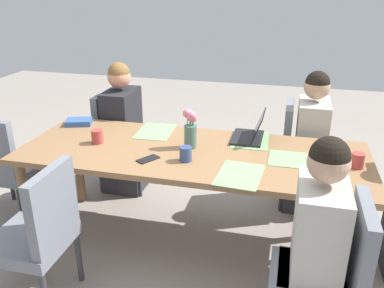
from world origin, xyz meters
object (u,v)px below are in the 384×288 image
object	(u,v)px
chair_head_right_right_far	(3,164)
coffee_mug_near_left	(358,161)
person_near_left_near	(123,136)
coffee_mug_near_right	(341,182)
chair_far_right_mid	(39,230)
coffee_mug_centre_right	(185,154)
flower_vase	(190,128)
dining_table	(192,160)
phone_black	(148,159)
coffee_mug_centre_left	(97,137)
chair_far_right_near	(330,273)
chair_near_left_far	(300,150)
laptop_near_left_far	(251,134)
person_near_left_far	(309,151)
book_red_cover	(79,122)
person_far_right_near	(315,258)
chair_near_left_near	(118,135)

from	to	relation	value
chair_head_right_right_far	coffee_mug_near_left	distance (m)	2.61
person_near_left_near	coffee_mug_near_right	size ratio (longest dim) A/B	13.10
chair_far_right_mid	coffee_mug_centre_right	bearing A→B (deg)	-139.64
flower_vase	coffee_mug_near_right	distance (m)	1.05
dining_table	phone_black	world-z (taller)	phone_black
chair_head_right_right_far	coffee_mug_centre_left	distance (m)	0.88
coffee_mug_centre_right	person_near_left_near	bearing A→B (deg)	-46.26
coffee_mug_near_left	chair_head_right_right_far	bearing A→B (deg)	0.89
chair_far_right_near	phone_black	size ratio (longest dim) A/B	6.00
coffee_mug_near_right	phone_black	xyz separation A→B (m)	(1.19, -0.12, -0.04)
chair_near_left_far	laptop_near_left_far	bearing A→B (deg)	52.01
person_near_left_far	book_red_cover	size ratio (longest dim) A/B	5.97
person_near_left_near	coffee_mug_centre_right	world-z (taller)	person_near_left_near
chair_far_right_mid	coffee_mug_near_right	bearing A→B (deg)	-164.88
dining_table	chair_far_right_near	size ratio (longest dim) A/B	2.66
person_far_right_near	chair_far_right_mid	distance (m)	1.55
person_near_left_far	coffee_mug_centre_left	size ratio (longest dim) A/B	12.11
person_near_left_near	chair_near_left_far	bearing A→B (deg)	-175.71
flower_vase	book_red_cover	size ratio (longest dim) A/B	1.40
book_red_cover	flower_vase	bearing A→B (deg)	147.84
laptop_near_left_far	coffee_mug_centre_right	world-z (taller)	laptop_near_left_far
flower_vase	laptop_near_left_far	distance (m)	0.48
chair_near_left_near	chair_near_left_far	xyz separation A→B (m)	(-1.64, -0.06, 0.00)
person_near_left_far	chair_far_right_near	xyz separation A→B (m)	(-0.08, 1.49, -0.03)
person_near_left_near	flower_vase	world-z (taller)	person_near_left_near
coffee_mug_centre_right	chair_near_left_far	bearing A→B (deg)	-127.79
coffee_mug_centre_right	phone_black	bearing A→B (deg)	10.19
coffee_mug_centre_left	chair_near_left_far	bearing A→B (deg)	-150.27
chair_near_left_near	person_far_right_near	xyz separation A→B (m)	(-1.72, 1.43, 0.03)
person_near_left_far	flower_vase	world-z (taller)	person_near_left_far
coffee_mug_near_right	coffee_mug_centre_left	world-z (taller)	coffee_mug_centre_left
coffee_mug_near_right	chair_near_left_near	bearing A→B (deg)	-30.24
person_near_left_near	chair_head_right_right_far	distance (m)	1.02
coffee_mug_centre_right	book_red_cover	xyz separation A→B (m)	(1.02, -0.47, -0.03)
person_near_left_near	chair_far_right_near	size ratio (longest dim) A/B	1.33
chair_far_right_near	coffee_mug_centre_left	xyz separation A→B (m)	(1.60, -0.73, 0.30)
laptop_near_left_far	coffee_mug_centre_right	xyz separation A→B (m)	(0.37, 0.48, 0.01)
chair_near_left_near	coffee_mug_centre_right	distance (m)	1.31
chair_far_right_near	flower_vase	world-z (taller)	flower_vase
person_near_left_far	coffee_mug_near_left	world-z (taller)	person_near_left_far
dining_table	chair_far_right_mid	distance (m)	1.08
chair_far_right_near	laptop_near_left_far	size ratio (longest dim) A/B	2.81
person_near_left_near	coffee_mug_near_left	xyz separation A→B (m)	(-1.89, 0.69, 0.27)
chair_far_right_mid	chair_head_right_right_far	world-z (taller)	same
dining_table	chair_near_left_near	size ratio (longest dim) A/B	2.66
chair_far_right_near	coffee_mug_near_left	bearing A→B (deg)	-102.99
person_near_left_far	coffee_mug_centre_left	xyz separation A→B (m)	(1.52, 0.76, 0.27)
laptop_near_left_far	coffee_mug_centre_left	size ratio (longest dim) A/B	3.24
person_near_left_near	book_red_cover	size ratio (longest dim) A/B	5.97
chair_near_left_far	chair_head_right_right_far	world-z (taller)	same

